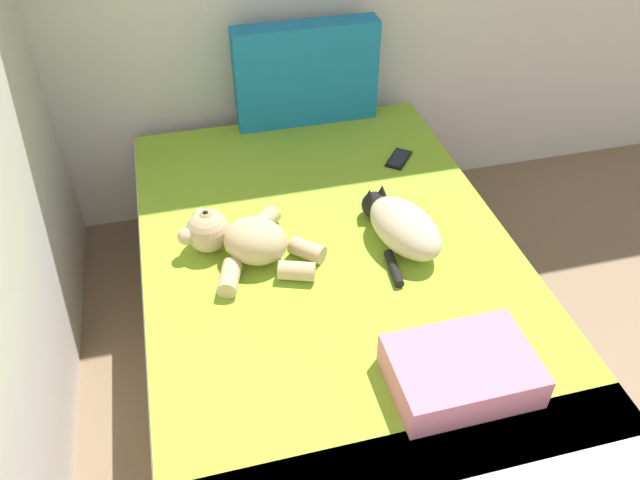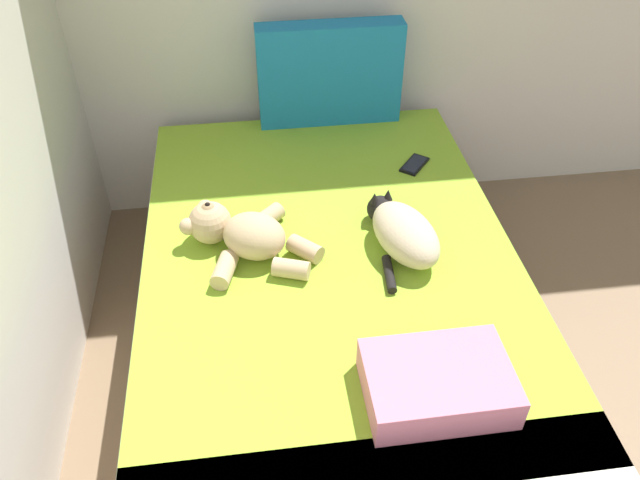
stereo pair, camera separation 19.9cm
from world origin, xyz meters
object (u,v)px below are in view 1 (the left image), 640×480
Objects in this scene: patterned_cushion at (306,74)px; cell_phone at (399,159)px; bed at (333,312)px; cat at (401,226)px; throw_pillow at (461,371)px; teddy_bear at (242,239)px.

patterned_cushion is 3.95× the size of cell_phone.
cell_phone reaches higher than bed.
cat is 0.63m from throw_pillow.
patterned_cushion is 0.56m from cell_phone.
bed is at bearing -18.83° from teddy_bear.
patterned_cushion is 0.97m from teddy_bear.
patterned_cushion reaches higher than cat.
patterned_cushion reaches higher than teddy_bear.
cell_phone is at bearing -54.61° from patterned_cushion.
cat is 0.53m from cell_phone.
patterned_cushion is (0.13, 0.96, 0.49)m from bed.
bed is 0.42m from cat.
teddy_bear reaches higher than cat.
patterned_cushion is at bearing 63.28° from teddy_bear.
teddy_bear is 3.09× the size of cell_phone.
teddy_bear is 0.86m from throw_pillow.
cat is 0.56m from teddy_bear.
cell_phone is (0.43, 0.54, 0.27)m from bed.
throw_pillow is (-0.05, -0.63, -0.02)m from cat.
cat is 0.89× the size of teddy_bear.
cat reaches higher than throw_pillow.
patterned_cushion is at bearing 125.39° from cell_phone.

